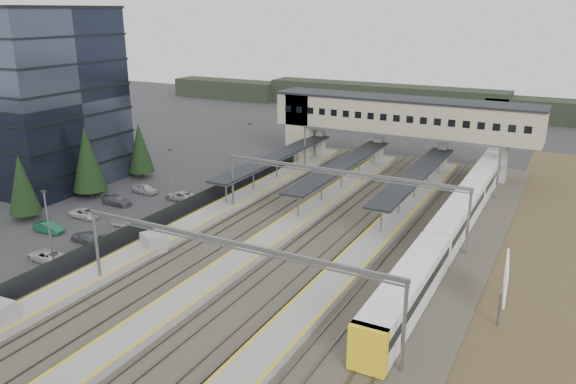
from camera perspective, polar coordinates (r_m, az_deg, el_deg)
The scene contains 13 objects.
ground at distance 58.33m, azimuth -11.46°, elevation -6.41°, with size 220.00×220.00×0.00m, color #2B2B2D.
office_building at distance 88.69m, azimuth -25.53°, elevation 8.80°, with size 24.30×18.30×24.30m.
car_park at distance 63.06m, azimuth -24.96°, elevation -5.32°, with size 10.47×44.47×1.29m.
lampposts at distance 62.72m, azimuth -16.69°, elevation -0.82°, with size 0.50×53.25×8.07m.
fence at distance 65.40m, azimuth -13.22°, elevation -2.85°, with size 0.08×90.00×2.00m.
relay_cabin_far at distance 59.17m, azimuth -13.49°, elevation -5.07°, with size 2.90×2.69×2.13m.
rail_corridor at distance 57.14m, azimuth -0.93°, elevation -6.24°, with size 34.00×90.00×0.92m.
canopies at distance 75.65m, azimuth 5.51°, elevation 2.73°, with size 23.10×30.00×3.28m.
footbridge at distance 88.29m, azimuth 9.78°, elevation 7.44°, with size 40.40×6.40×11.20m.
gantries at distance 52.19m, azimuth 0.55°, elevation -1.89°, with size 28.40×62.28×7.17m.
train at distance 64.07m, azimuth 16.73°, elevation -2.68°, with size 2.73×57.10×3.44m.
billboard at distance 49.01m, azimuth 21.25°, elevation -8.26°, with size 0.79×5.54×4.65m.
treeline_far at distance 134.96m, azimuth 23.14°, elevation 7.73°, with size 170.00×19.00×7.00m.
Camera 1 is at (34.42, -40.64, 23.79)m, focal length 35.00 mm.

